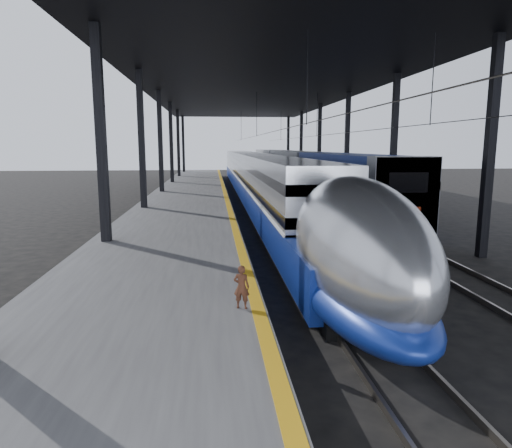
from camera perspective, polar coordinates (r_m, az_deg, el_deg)
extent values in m
plane|color=black|center=(13.72, 1.90, -9.98)|extent=(160.00, 160.00, 0.00)
cube|color=#4C4C4F|center=(33.12, -8.59, 2.41)|extent=(6.00, 80.00, 1.00)
cube|color=gold|center=(33.02, -3.74, 3.36)|extent=(0.30, 80.00, 0.01)
cube|color=slate|center=(33.25, -0.31, 1.82)|extent=(0.08, 80.00, 0.16)
cube|color=slate|center=(33.41, 2.15, 1.85)|extent=(0.08, 80.00, 0.16)
cube|color=slate|center=(34.06, 8.10, 1.91)|extent=(0.08, 80.00, 0.16)
cube|color=slate|center=(34.43, 10.43, 1.93)|extent=(0.08, 80.00, 0.16)
cube|color=black|center=(18.28, -18.73, 8.81)|extent=(0.35, 0.35, 9.00)
cube|color=black|center=(21.08, 27.18, 8.30)|extent=(0.35, 0.35, 9.00)
cube|color=black|center=(28.12, -14.08, 9.14)|extent=(0.35, 0.35, 9.00)
cube|color=black|center=(30.01, 16.82, 9.03)|extent=(0.35, 0.35, 9.00)
cube|color=black|center=(38.04, -11.85, 9.28)|extent=(0.35, 0.35, 9.00)
cube|color=black|center=(39.46, 11.29, 9.30)|extent=(0.35, 0.35, 9.00)
cube|color=black|center=(47.99, -10.54, 9.36)|extent=(0.35, 0.35, 9.00)
cube|color=black|center=(49.12, 7.91, 9.43)|extent=(0.35, 0.35, 9.00)
cube|color=black|center=(57.96, -9.67, 9.40)|extent=(0.35, 0.35, 9.00)
cube|color=black|center=(58.90, 5.65, 9.49)|extent=(0.35, 0.35, 9.00)
cube|color=black|center=(67.94, -9.07, 9.43)|extent=(0.35, 0.35, 9.00)
cube|color=black|center=(68.74, 4.03, 9.53)|extent=(0.35, 0.35, 9.00)
cube|color=black|center=(33.33, 0.78, 17.65)|extent=(18.00, 75.00, 0.45)
cylinder|color=slate|center=(33.03, 0.95, 11.19)|extent=(0.03, 74.00, 0.03)
cylinder|color=slate|center=(33.95, 9.52, 11.02)|extent=(0.03, 74.00, 0.03)
cube|color=#B8BAC0|center=(43.08, -0.56, 6.36)|extent=(2.70, 57.00, 3.72)
cube|color=navy|center=(41.67, -0.38, 4.65)|extent=(2.77, 62.00, 1.44)
cube|color=silver|center=(43.10, -0.56, 5.80)|extent=(2.79, 57.00, 0.09)
cube|color=black|center=(43.03, -0.57, 7.78)|extent=(2.73, 57.00, 0.39)
cube|color=black|center=(43.08, -0.56, 6.36)|extent=(2.73, 57.00, 0.39)
ellipsoid|color=#B8BAC0|center=(12.21, 12.20, -2.91)|extent=(2.70, 8.40, 3.72)
ellipsoid|color=navy|center=(12.48, 12.02, -7.71)|extent=(2.77, 8.40, 1.58)
ellipsoid|color=black|center=(9.67, 16.99, -1.89)|extent=(1.40, 2.20, 0.84)
cube|color=black|center=(12.72, 11.91, -10.85)|extent=(2.05, 2.60, 0.40)
cube|color=black|center=(33.84, 0.82, 2.16)|extent=(2.05, 2.60, 0.40)
cube|color=navy|center=(29.93, 11.44, 4.70)|extent=(2.98, 18.00, 4.04)
cube|color=gray|center=(22.07, 17.74, 2.74)|extent=(3.03, 1.20, 4.10)
cube|color=black|center=(21.42, 18.52, 4.93)|extent=(1.81, 0.06, 0.90)
cube|color=#97240B|center=(21.56, 18.32, 1.27)|extent=(1.28, 0.06, 0.59)
cube|color=gray|center=(48.39, 4.91, 6.67)|extent=(2.98, 18.00, 4.04)
cube|color=gray|center=(67.15, 1.98, 7.52)|extent=(2.98, 18.00, 4.04)
cube|color=black|center=(24.55, 15.33, -1.09)|extent=(2.34, 2.40, 0.36)
cube|color=black|center=(45.59, 5.55, 4.03)|extent=(2.34, 2.40, 0.36)
imported|color=#472517|center=(10.33, -1.83, -7.86)|extent=(0.42, 0.33, 1.00)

